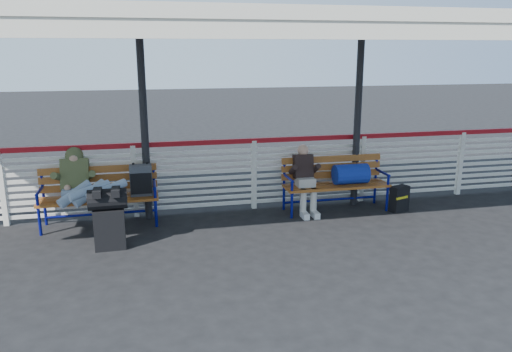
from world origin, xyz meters
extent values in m
plane|color=black|center=(0.00, 0.00, 0.00)|extent=(60.00, 60.00, 0.00)
cube|color=silver|center=(0.00, 1.90, 0.60)|extent=(12.00, 0.04, 1.04)
cube|color=maroon|center=(0.00, 1.90, 1.20)|extent=(12.00, 0.06, 0.08)
cube|color=silver|center=(0.00, 0.90, 3.08)|extent=(12.60, 3.60, 0.16)
cube|color=silver|center=(0.00, -0.85, 2.95)|extent=(12.60, 0.06, 0.30)
cylinder|color=black|center=(-1.80, 1.75, 1.50)|extent=(0.12, 0.12, 3.00)
cylinder|color=black|center=(1.80, 1.75, 1.50)|extent=(0.12, 0.12, 3.00)
cube|color=black|center=(-2.34, 0.56, 0.28)|extent=(0.42, 0.26, 0.57)
cylinder|color=black|center=(-2.34, 0.56, 0.71)|extent=(0.53, 0.31, 0.29)
cube|color=#B05F22|center=(-2.54, 1.51, 0.45)|extent=(1.80, 0.50, 0.04)
cube|color=#B05F22|center=(-2.54, 1.77, 0.72)|extent=(1.80, 0.10, 0.40)
cylinder|color=navy|center=(-3.39, 1.31, 0.23)|extent=(0.04, 0.04, 0.45)
cylinder|color=navy|center=(-1.69, 1.31, 0.23)|extent=(0.04, 0.04, 0.45)
cylinder|color=navy|center=(-3.39, 1.78, 0.45)|extent=(0.04, 0.04, 0.90)
cylinder|color=navy|center=(-1.69, 1.78, 0.45)|extent=(0.04, 0.04, 0.90)
cube|color=#4B4D52|center=(-1.89, 1.53, 0.71)|extent=(0.34, 0.21, 0.48)
cube|color=#B05F22|center=(1.34, 1.44, 0.45)|extent=(1.80, 0.50, 0.04)
cube|color=#B05F22|center=(1.34, 1.70, 0.72)|extent=(1.80, 0.10, 0.40)
cylinder|color=navy|center=(0.49, 1.24, 0.23)|extent=(0.04, 0.04, 0.45)
cylinder|color=navy|center=(2.19, 1.24, 0.23)|extent=(0.04, 0.04, 0.45)
cylinder|color=navy|center=(0.49, 1.71, 0.45)|extent=(0.04, 0.04, 0.90)
cylinder|color=navy|center=(2.19, 1.71, 0.45)|extent=(0.04, 0.04, 0.90)
cylinder|color=navy|center=(1.59, 1.44, 0.64)|extent=(0.58, 0.34, 0.34)
cube|color=#7F97AA|center=(-2.89, 1.55, 0.54)|extent=(0.36, 0.26, 0.18)
cube|color=#49502A|center=(-2.89, 1.75, 0.80)|extent=(0.42, 0.38, 0.53)
sphere|color=#49502A|center=(-2.89, 1.85, 1.08)|extent=(0.28, 0.28, 0.28)
sphere|color=tan|center=(-2.89, 1.81, 1.07)|extent=(0.21, 0.21, 0.21)
cube|color=black|center=(-2.46, 0.50, 0.83)|extent=(0.11, 0.27, 0.10)
cube|color=black|center=(-2.22, 0.50, 0.83)|extent=(0.11, 0.27, 0.10)
cube|color=#BBB4A9|center=(0.79, 1.47, 0.53)|extent=(0.30, 0.24, 0.16)
cube|color=black|center=(0.79, 1.61, 0.78)|extent=(0.32, 0.23, 0.42)
sphere|color=tan|center=(0.79, 1.63, 1.05)|extent=(0.19, 0.19, 0.19)
cylinder|color=#BBB4A9|center=(0.70, 1.29, 0.24)|extent=(0.11, 0.11, 0.46)
cylinder|color=#BBB4A9|center=(0.88, 1.29, 0.24)|extent=(0.11, 0.11, 0.46)
cube|color=silver|center=(0.70, 1.19, 0.05)|extent=(0.10, 0.24, 0.10)
cube|color=silver|center=(0.88, 1.19, 0.05)|extent=(0.10, 0.24, 0.10)
cube|color=black|center=(2.39, 1.19, 0.22)|extent=(0.36, 0.28, 0.44)
cube|color=gold|center=(2.39, 1.09, 0.27)|extent=(0.26, 0.11, 0.04)
camera|label=1|loc=(-1.80, -6.23, 2.69)|focal=35.00mm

